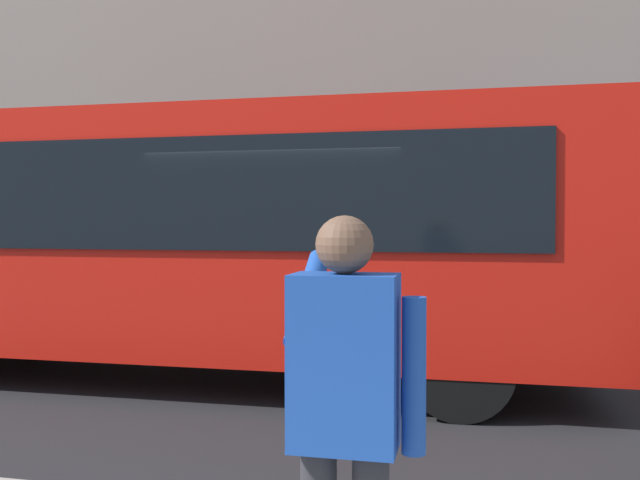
% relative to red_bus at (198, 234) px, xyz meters
% --- Properties ---
extents(ground_plane, '(60.00, 60.00, 0.00)m').
position_rel_red_bus_xyz_m(ground_plane, '(-1.23, 0.10, -1.68)').
color(ground_plane, '#232326').
extents(building_facade_far, '(28.00, 1.55, 12.00)m').
position_rel_red_bus_xyz_m(building_facade_far, '(-1.25, -6.70, 4.30)').
color(building_facade_far, gray).
rests_on(building_facade_far, ground_plane).
extents(red_bus, '(9.05, 2.54, 3.08)m').
position_rel_red_bus_xyz_m(red_bus, '(0.00, 0.00, 0.00)').
color(red_bus, red).
rests_on(red_bus, ground_plane).
extents(pedestrian_photographer, '(0.53, 0.52, 1.70)m').
position_rel_red_bus_xyz_m(pedestrian_photographer, '(-2.67, 4.95, -0.54)').
color(pedestrian_photographer, '#2D2D33').
rests_on(pedestrian_photographer, sidewalk_curb).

